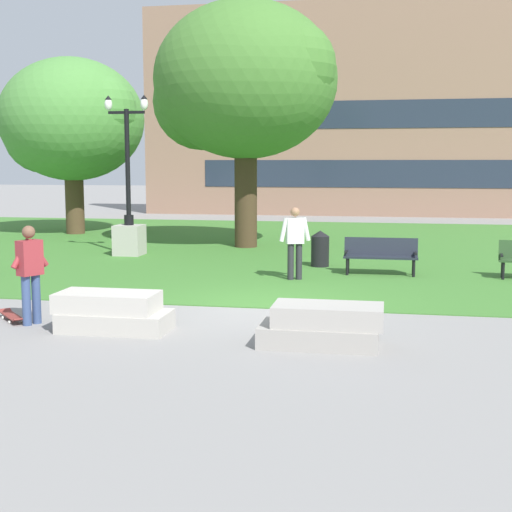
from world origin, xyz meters
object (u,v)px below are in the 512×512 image
Objects in this scene: concrete_block_left at (323,326)px; person_bystander_near_lawn at (295,239)px; skateboard at (12,316)px; park_bench_near_left at (381,254)px; concrete_block_center at (112,312)px; lamp_post_right at (129,223)px; trash_bin at (320,248)px; person_skateboarder at (30,269)px.

concrete_block_left is 6.12m from person_bystander_near_lawn.
skateboard is (-5.54, 0.73, -0.22)m from concrete_block_left.
park_bench_near_left is (6.32, 6.39, 0.45)m from skateboard.
concrete_block_center is at bearing -122.56° from park_bench_near_left.
lamp_post_right is at bearing 146.68° from person_bystander_near_lawn.
trash_bin is (4.72, 7.50, 0.42)m from skateboard.
concrete_block_left is at bearing -55.13° from lamp_post_right.
person_skateboarder is 1.96× the size of skateboard.
concrete_block_center is 3.55m from concrete_block_left.
park_bench_near_left is 2.34m from person_bystander_near_lawn.
concrete_block_center is 8.02m from park_bench_near_left.
concrete_block_center is at bearing -6.62° from person_skateboarder.
concrete_block_left is 1.04× the size of park_bench_near_left.
skateboard is 8.94m from lamp_post_right.
concrete_block_center is 2.13× the size of skateboard.
skateboard is at bearing 158.74° from person_skateboarder.
concrete_block_left is 5.60m from skateboard.
person_skateboarder reaches higher than trash_bin.
skateboard is 6.86m from person_bystander_near_lawn.
trash_bin is at bearing 70.96° from concrete_block_center.
lamp_post_right is at bearing 100.04° from person_skateboarder.
person_bystander_near_lawn reaches higher than trash_bin.
trash_bin is 2.34m from person_bystander_near_lawn.
skateboard is 9.00m from park_bench_near_left.
lamp_post_right reaches higher than park_bench_near_left.
person_skateboarder is at bearing 173.87° from concrete_block_left.
park_bench_near_left is at bearing 30.17° from person_bystander_near_lawn.
concrete_block_left is 1.09× the size of person_skateboarder.
person_skateboarder is 9.15m from lamp_post_right.
lamp_post_right is at bearing 167.22° from trash_bin.
person_bystander_near_lawn reaches higher than skateboard.
trash_bin is at bearing 80.32° from person_bystander_near_lawn.
park_bench_near_left is 1.95m from trash_bin.
person_bystander_near_lawn is (2.33, 5.60, 0.68)m from concrete_block_center.
trash_bin is (2.71, 7.86, 0.20)m from concrete_block_center.
lamp_post_right reaches higher than person_skateboarder.
lamp_post_right is (-1.59, 9.01, 0.02)m from person_skateboarder.
person_skateboarder is 1.02m from skateboard.
skateboard is (-0.48, 0.19, -0.88)m from person_skateboarder.
concrete_block_center is 1.09× the size of person_skateboarder.
concrete_block_left reaches higher than skateboard.
concrete_block_center is 1.09× the size of person_bystander_near_lawn.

